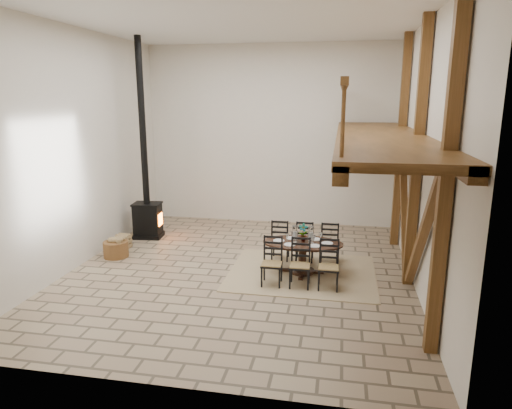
% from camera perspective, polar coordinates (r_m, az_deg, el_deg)
% --- Properties ---
extents(ground, '(8.00, 8.00, 0.00)m').
position_cam_1_polar(ground, '(9.72, -2.03, -8.32)').
color(ground, '#998466').
rests_on(ground, ground).
extents(room_shell, '(7.02, 8.02, 5.01)m').
position_cam_1_polar(room_shell, '(8.86, 5.44, 9.60)').
color(room_shell, beige).
rests_on(room_shell, ground).
extents(rug, '(3.00, 2.50, 0.02)m').
position_cam_1_polar(rug, '(9.65, 5.78, -8.47)').
color(rug, tan).
rests_on(rug, ground).
extents(dining_table, '(1.66, 1.85, 1.06)m').
position_cam_1_polar(dining_table, '(9.52, 5.83, -6.46)').
color(dining_table, black).
rests_on(dining_table, ground).
extents(wood_stove, '(0.76, 0.61, 5.00)m').
position_cam_1_polar(wood_stove, '(11.99, -13.53, 1.08)').
color(wood_stove, black).
rests_on(wood_stove, ground).
extents(log_basket, '(0.56, 0.56, 0.46)m').
position_cam_1_polar(log_basket, '(10.95, -17.12, -5.27)').
color(log_basket, brown).
rests_on(log_basket, ground).
extents(log_stack, '(0.36, 0.27, 0.34)m').
position_cam_1_polar(log_stack, '(11.54, -16.18, -4.40)').
color(log_stack, '#9F8258').
rests_on(log_stack, ground).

